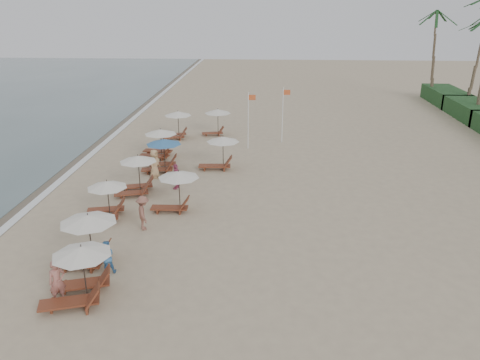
# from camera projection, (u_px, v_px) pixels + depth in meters

# --- Properties ---
(ground) EXTENTS (160.00, 160.00, 0.00)m
(ground) POSITION_uv_depth(u_px,v_px,m) (219.00, 266.00, 20.76)
(ground) COLOR tan
(ground) RESTS_ON ground
(wet_sand_band) EXTENTS (3.20, 140.00, 0.01)m
(wet_sand_band) POSITION_uv_depth(u_px,v_px,m) (41.00, 180.00, 30.79)
(wet_sand_band) COLOR #6B5E4C
(wet_sand_band) RESTS_ON ground
(foam_line) EXTENTS (0.50, 140.00, 0.02)m
(foam_line) POSITION_uv_depth(u_px,v_px,m) (61.00, 180.00, 30.72)
(foam_line) COLOR white
(foam_line) RESTS_ON ground
(lounger_station_0) EXTENTS (2.80, 2.64, 2.30)m
(lounger_station_0) POSITION_uv_depth(u_px,v_px,m) (77.00, 276.00, 18.07)
(lounger_station_0) COLOR brown
(lounger_station_0) RESTS_ON ground
(lounger_station_1) EXTENTS (2.59, 2.43, 2.34)m
(lounger_station_1) POSITION_uv_depth(u_px,v_px,m) (86.00, 237.00, 20.53)
(lounger_station_1) COLOR brown
(lounger_station_1) RESTS_ON ground
(lounger_station_2) EXTENTS (2.53, 2.23, 2.09)m
(lounger_station_2) POSITION_uv_depth(u_px,v_px,m) (104.00, 201.00, 25.03)
(lounger_station_2) COLOR brown
(lounger_station_2) RESTS_ON ground
(lounger_station_3) EXTENTS (2.60, 2.35, 2.37)m
(lounger_station_3) POSITION_uv_depth(u_px,v_px,m) (135.00, 176.00, 28.23)
(lounger_station_3) COLOR brown
(lounger_station_3) RESTS_ON ground
(lounger_station_4) EXTENTS (2.75, 2.36, 2.20)m
(lounger_station_4) POSITION_uv_depth(u_px,v_px,m) (161.00, 155.00, 32.20)
(lounger_station_4) COLOR brown
(lounger_station_4) RESTS_ON ground
(lounger_station_5) EXTENTS (2.80, 2.35, 2.10)m
(lounger_station_5) POSITION_uv_depth(u_px,v_px,m) (157.00, 144.00, 35.03)
(lounger_station_5) COLOR brown
(lounger_station_5) RESTS_ON ground
(lounger_station_6) EXTENTS (2.48, 2.26, 2.30)m
(lounger_station_6) POSITION_uv_depth(u_px,v_px,m) (176.00, 124.00, 39.82)
(lounger_station_6) COLOR brown
(lounger_station_6) RESTS_ON ground
(inland_station_0) EXTENTS (2.71, 2.24, 2.22)m
(inland_station_0) POSITION_uv_depth(u_px,v_px,m) (174.00, 188.00, 25.81)
(inland_station_0) COLOR brown
(inland_station_0) RESTS_ON ground
(inland_station_1) EXTENTS (2.86, 2.24, 2.22)m
(inland_station_1) POSITION_uv_depth(u_px,v_px,m) (219.00, 151.00, 32.42)
(inland_station_1) COLOR brown
(inland_station_1) RESTS_ON ground
(inland_station_2) EXTENTS (2.58, 2.24, 2.22)m
(inland_station_2) POSITION_uv_depth(u_px,v_px,m) (216.00, 118.00, 40.75)
(inland_station_2) COLOR brown
(inland_station_2) RESTS_ON ground
(beachgoer_near) EXTENTS (0.75, 0.70, 1.71)m
(beachgoer_near) POSITION_uv_depth(u_px,v_px,m) (57.00, 282.00, 18.05)
(beachgoer_near) COLOR #AF6A5F
(beachgoer_near) RESTS_ON ground
(beachgoer_mid_a) EXTENTS (0.88, 0.79, 1.48)m
(beachgoer_mid_a) POSITION_uv_depth(u_px,v_px,m) (106.00, 257.00, 20.00)
(beachgoer_mid_a) COLOR teal
(beachgoer_mid_a) RESTS_ON ground
(beachgoer_mid_b) EXTENTS (1.03, 1.31, 1.78)m
(beachgoer_mid_b) POSITION_uv_depth(u_px,v_px,m) (143.00, 213.00, 23.85)
(beachgoer_mid_b) COLOR brown
(beachgoer_mid_b) RESTS_ON ground
(beachgoer_far_a) EXTENTS (0.56, 0.99, 1.60)m
(beachgoer_far_a) POSITION_uv_depth(u_px,v_px,m) (176.00, 176.00, 29.11)
(beachgoer_far_a) COLOR #AD4566
(beachgoer_far_a) RESTS_ON ground
(beachgoer_far_b) EXTENTS (0.83, 1.05, 1.88)m
(beachgoer_far_b) POSITION_uv_depth(u_px,v_px,m) (155.00, 164.00, 30.96)
(beachgoer_far_b) COLOR tan
(beachgoer_far_b) RESTS_ON ground
(flag_pole_near) EXTENTS (0.60, 0.08, 4.40)m
(flag_pole_near) POSITION_uv_depth(u_px,v_px,m) (249.00, 118.00, 36.64)
(flag_pole_near) COLOR silver
(flag_pole_near) RESTS_ON ground
(flag_pole_far) EXTENTS (0.59, 0.08, 4.49)m
(flag_pole_far) POSITION_uv_depth(u_px,v_px,m) (283.00, 112.00, 38.19)
(flag_pole_far) COLOR silver
(flag_pole_far) RESTS_ON ground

